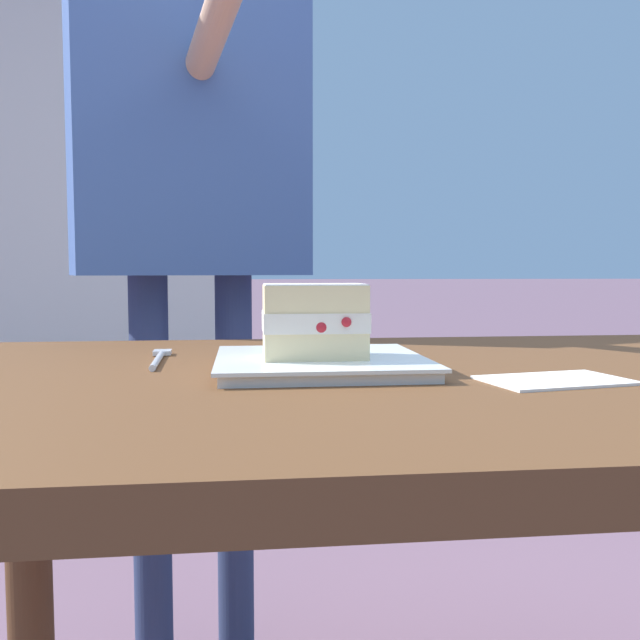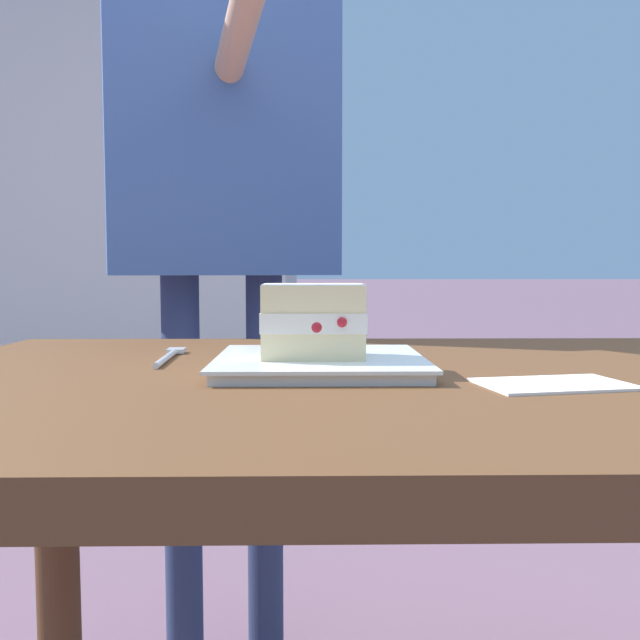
{
  "view_description": "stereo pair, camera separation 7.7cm",
  "coord_description": "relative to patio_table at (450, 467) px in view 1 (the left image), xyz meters",
  "views": [
    {
      "loc": [
        0.24,
        0.74,
        0.86
      ],
      "look_at": [
        0.15,
        -0.02,
        0.8
      ],
      "focal_mm": 37.03,
      "sensor_mm": 36.0,
      "label": 1
    },
    {
      "loc": [
        0.17,
        0.75,
        0.86
      ],
      "look_at": [
        0.15,
        -0.02,
        0.8
      ],
      "focal_mm": 37.03,
      "sensor_mm": 36.0,
      "label": 2
    }
  ],
  "objects": [
    {
      "name": "cake_slice",
      "position": [
        0.16,
        -0.01,
        0.17
      ],
      "size": [
        0.12,
        0.09,
        0.09
      ],
      "color": "beige",
      "rests_on": "dessert_plate"
    },
    {
      "name": "patio_table",
      "position": [
        0.0,
        0.0,
        0.0
      ],
      "size": [
        1.29,
        0.77,
        0.74
      ],
      "color": "brown",
      "rests_on": "ground"
    },
    {
      "name": "dessert_fork",
      "position": [
        0.35,
        -0.12,
        0.12
      ],
      "size": [
        0.03,
        0.17,
        0.01
      ],
      "color": "silver",
      "rests_on": "patio_table"
    },
    {
      "name": "dessert_plate",
      "position": [
        0.15,
        -0.02,
        0.12
      ],
      "size": [
        0.24,
        0.24,
        0.02
      ],
      "color": "white",
      "rests_on": "patio_table"
    },
    {
      "name": "paper_napkin",
      "position": [
        -0.08,
        0.09,
        0.12
      ],
      "size": [
        0.16,
        0.12,
        0.0
      ],
      "color": "white",
      "rests_on": "patio_table"
    },
    {
      "name": "diner_person",
      "position": [
        0.35,
        -0.64,
        0.5
      ],
      "size": [
        0.5,
        0.64,
        1.69
      ],
      "color": "navy",
      "rests_on": "ground"
    }
  ]
}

